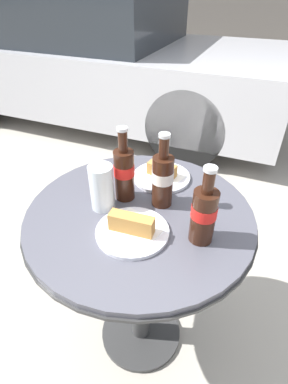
# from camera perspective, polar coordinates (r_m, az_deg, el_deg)

# --- Properties ---
(ground_plane) EXTENTS (30.00, 30.00, 0.00)m
(ground_plane) POSITION_cam_1_polar(r_m,az_deg,el_deg) (1.56, -0.58, -25.14)
(ground_plane) COLOR #A8A093
(bistro_table) EXTENTS (0.75, 0.75, 0.74)m
(bistro_table) POSITION_cam_1_polar(r_m,az_deg,el_deg) (1.09, -0.76, -10.22)
(bistro_table) COLOR #333333
(bistro_table) RESTS_ON ground_plane
(cola_bottle_left) EXTENTS (0.07, 0.07, 0.25)m
(cola_bottle_left) POSITION_cam_1_polar(r_m,az_deg,el_deg) (0.95, 3.57, 2.63)
(cola_bottle_left) COLOR #33190F
(cola_bottle_left) RESTS_ON bistro_table
(cola_bottle_right) EXTENTS (0.07, 0.07, 0.24)m
(cola_bottle_right) POSITION_cam_1_polar(r_m,az_deg,el_deg) (0.83, 11.33, -3.98)
(cola_bottle_right) COLOR #33190F
(cola_bottle_right) RESTS_ON bistro_table
(cola_bottle_center) EXTENTS (0.07, 0.07, 0.26)m
(cola_bottle_center) POSITION_cam_1_polar(r_m,az_deg,el_deg) (0.98, -3.79, 3.82)
(cola_bottle_center) COLOR #33190F
(cola_bottle_center) RESTS_ON bistro_table
(drinking_glass) EXTENTS (0.08, 0.08, 0.15)m
(drinking_glass) POSITION_cam_1_polar(r_m,az_deg,el_deg) (0.96, -8.00, 0.54)
(drinking_glass) COLOR #C68923
(drinking_glass) RESTS_ON bistro_table
(lunch_plate_near) EXTENTS (0.21, 0.21, 0.06)m
(lunch_plate_near) POSITION_cam_1_polar(r_m,az_deg,el_deg) (1.12, 3.22, 3.33)
(lunch_plate_near) COLOR white
(lunch_plate_near) RESTS_ON bistro_table
(lunch_plate_far) EXTENTS (0.22, 0.22, 0.07)m
(lunch_plate_far) POSITION_cam_1_polar(r_m,az_deg,el_deg) (0.88, -2.28, -7.05)
(lunch_plate_far) COLOR white
(lunch_plate_far) RESTS_ON bistro_table
(parked_car) EXTENTS (3.88, 1.66, 1.30)m
(parked_car) POSITION_cam_1_polar(r_m,az_deg,el_deg) (3.61, -9.00, 23.61)
(parked_car) COLOR #B7B7BC
(parked_car) RESTS_ON ground_plane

